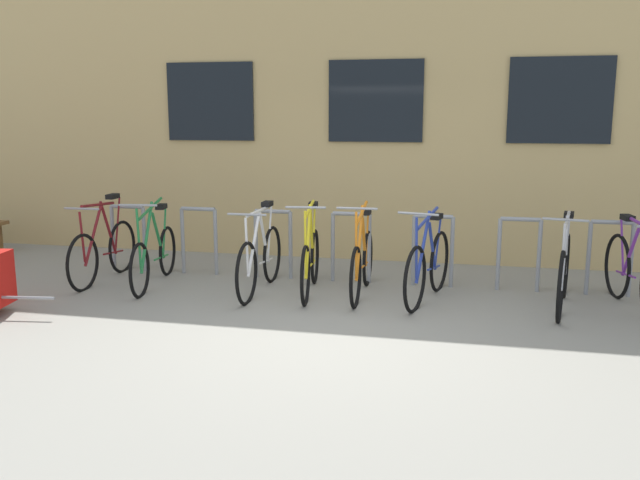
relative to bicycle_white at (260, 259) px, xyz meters
The scene contains 11 objects.
ground_plane 1.67m from the bicycle_white, 48.87° to the right, with size 42.00×42.00×0.00m, color gray.
storefront_building 6.24m from the bicycle_white, 79.43° to the left, with size 28.00×7.55×5.23m.
bike_rack 1.18m from the bicycle_white, 35.07° to the left, with size 6.51×0.05×0.88m.
bicycle_white is the anchor object (origin of this frame).
bicycle_blue 1.95m from the bicycle_white, ahead, with size 0.52×1.65×1.07m.
bicycle_purple 4.12m from the bicycle_white, ahead, with size 0.44×1.80×1.02m.
bicycle_green 1.36m from the bicycle_white, behind, with size 0.44×1.73×1.08m.
bicycle_yellow 0.59m from the bicycle_white, ahead, with size 0.44×1.66×1.10m.
bicycle_orange 1.20m from the bicycle_white, ahead, with size 0.44×1.67×1.10m.
bicycle_maroon 2.08m from the bicycle_white, behind, with size 0.44×1.68×1.07m.
bicycle_silver 3.39m from the bicycle_white, ahead, with size 0.48×1.74×1.06m.
Camera 1 is at (1.25, -6.11, 2.07)m, focal length 37.59 mm.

